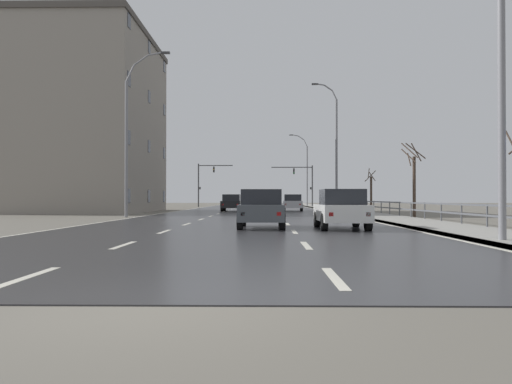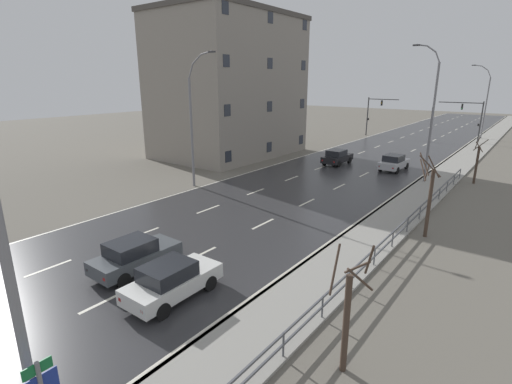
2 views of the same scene
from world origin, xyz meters
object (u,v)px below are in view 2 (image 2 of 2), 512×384
car_far_right (135,255)px  car_far_left (394,162)px  street_lamp_distant (485,104)px  street_lamp_left_bank (193,124)px  car_near_left (172,280)px  brick_building (229,86)px  traffic_signal_right (472,115)px  car_distant (337,157)px  street_lamp_midground (431,117)px  street_lamp_foreground (2,257)px  traffic_signal_left (373,111)px

car_far_right → car_far_left: bearing=85.0°
street_lamp_distant → street_lamp_left_bank: bearing=-108.3°
car_far_left → car_near_left: same height
street_lamp_distant → car_far_right: size_ratio=2.62×
car_far_right → car_far_left: size_ratio=0.98×
street_lamp_left_bank → brick_building: (-7.35, 12.99, 2.73)m
traffic_signal_right → car_far_right: traffic_signal_right is taller
street_lamp_distant → car_far_left: size_ratio=2.58×
car_far_right → car_near_left: 3.17m
street_lamp_left_bank → car_distant: bearing=69.6°
street_lamp_midground → car_far_left: street_lamp_midground is taller
street_lamp_midground → traffic_signal_right: 26.97m
street_lamp_distant → street_lamp_left_bank: size_ratio=1.01×
street_lamp_foreground → traffic_signal_left: (-14.45, 57.89, -1.38)m
car_near_left → brick_building: size_ratio=0.25×
street_lamp_foreground → street_lamp_distant: 64.15m
brick_building → street_lamp_midground: bearing=-0.4°
street_lamp_foreground → car_distant: 35.88m
street_lamp_foreground → street_lamp_left_bank: (-14.81, 19.25, -0.13)m
street_lamp_foreground → traffic_signal_right: size_ratio=1.88×
car_near_left → car_distant: bearing=101.9°
car_far_right → brick_building: size_ratio=0.25×
street_lamp_foreground → street_lamp_midground: street_lamp_midground is taller
brick_building → car_far_right: bearing=-57.7°
street_lamp_left_bank → car_far_left: bearing=54.7°
street_lamp_foreground → brick_building: 39.20m
car_distant → traffic_signal_right: bearing=72.0°
street_lamp_distant → street_lamp_left_bank: street_lamp_distant is taller
traffic_signal_left → car_far_right: (8.19, -50.82, -3.12)m
street_lamp_midground → traffic_signal_left: street_lamp_midground is taller
traffic_signal_right → car_near_left: (-2.49, -52.41, -3.08)m
traffic_signal_left → traffic_signal_right: bearing=4.5°
traffic_signal_right → car_far_left: traffic_signal_right is taller
traffic_signal_right → traffic_signal_left: bearing=-175.5°
car_far_left → street_lamp_distant: bearing=85.9°
street_lamp_midground → brick_building: 22.34m
traffic_signal_right → car_far_right: (-5.62, -51.91, -3.08)m
street_lamp_foreground → traffic_signal_left: size_ratio=1.82×
traffic_signal_right → car_near_left: bearing=-92.7°
traffic_signal_left → car_far_left: size_ratio=1.43×
street_lamp_distant → car_near_left: 57.84m
traffic_signal_left → brick_building: brick_building is taller
car_near_left → car_far_left: bearing=90.4°
car_far_right → brick_building: (-15.90, 25.17, 7.10)m
traffic_signal_left → street_lamp_distant: bearing=23.4°
car_far_left → brick_building: bearing=-168.2°
street_lamp_midground → car_near_left: bearing=-97.1°
brick_building → car_distant: bearing=9.4°
street_lamp_left_bank → brick_building: bearing=119.5°
traffic_signal_left → car_far_left: bearing=-64.2°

